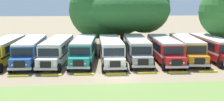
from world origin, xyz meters
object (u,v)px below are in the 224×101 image
object	(u,v)px
parked_bus_slot_5	(137,48)
broad_shade_tree	(121,9)
parked_bus_slot_0	(5,50)
parked_bus_slot_2	(57,50)
parked_bus_slot_3	(84,49)
parked_bus_slot_1	(31,50)
parked_bus_slot_8	(211,47)
parked_bus_slot_7	(186,47)
parked_bus_slot_6	(164,48)
parked_bus_slot_4	(111,49)

from	to	relation	value
parked_bus_slot_5	broad_shade_tree	bearing A→B (deg)	-174.17
parked_bus_slot_0	parked_bus_slot_2	world-z (taller)	same
parked_bus_slot_3	broad_shade_tree	distance (m)	13.77
parked_bus_slot_1	parked_bus_slot_8	distance (m)	22.75
parked_bus_slot_7	parked_bus_slot_8	distance (m)	3.34
parked_bus_slot_6	parked_bus_slot_2	bearing A→B (deg)	-89.10
parked_bus_slot_0	parked_bus_slot_2	distance (m)	6.35
parked_bus_slot_3	parked_bus_slot_5	size ratio (longest dim) A/B	1.01
parked_bus_slot_5	parked_bus_slot_7	world-z (taller)	same
parked_bus_slot_1	parked_bus_slot_3	world-z (taller)	same
parked_bus_slot_5	parked_bus_slot_8	distance (m)	9.71
parked_bus_slot_0	parked_bus_slot_7	xyz separation A→B (m)	(22.53, -0.22, 0.00)
parked_bus_slot_1	parked_bus_slot_2	world-z (taller)	same
parked_bus_slot_0	broad_shade_tree	bearing A→B (deg)	128.99
parked_bus_slot_6	broad_shade_tree	distance (m)	13.51
parked_bus_slot_2	parked_bus_slot_5	world-z (taller)	same
parked_bus_slot_1	parked_bus_slot_7	xyz separation A→B (m)	(19.41, -0.10, 0.00)
parked_bus_slot_2	parked_bus_slot_4	distance (m)	6.52
broad_shade_tree	parked_bus_slot_5	bearing A→B (deg)	-87.09
parked_bus_slot_1	parked_bus_slot_4	world-z (taller)	same
parked_bus_slot_1	broad_shade_tree	xyz separation A→B (m)	(12.44, 11.58, 4.45)
parked_bus_slot_0	parked_bus_slot_1	world-z (taller)	same
parked_bus_slot_5	parked_bus_slot_0	bearing A→B (deg)	-87.59
parked_bus_slot_0	parked_bus_slot_6	xyz separation A→B (m)	(19.53, -0.66, 0.00)
broad_shade_tree	parked_bus_slot_7	bearing A→B (deg)	-59.20
parked_bus_slot_7	broad_shade_tree	bearing A→B (deg)	-143.54
parked_bus_slot_3	parked_bus_slot_5	xyz separation A→B (m)	(6.57, -0.03, 0.00)
parked_bus_slot_0	parked_bus_slot_7	bearing A→B (deg)	92.06
parked_bus_slot_8	parked_bus_slot_7	bearing A→B (deg)	-89.06
parked_bus_slot_2	parked_bus_slot_7	xyz separation A→B (m)	(16.19, 0.16, 0.00)
parked_bus_slot_1	parked_bus_slot_5	world-z (taller)	same
parked_bus_slot_8	parked_bus_slot_4	bearing A→B (deg)	-87.38
parked_bus_slot_4	parked_bus_slot_8	xyz separation A→B (m)	(13.02, 0.62, 0.00)
parked_bus_slot_0	parked_bus_slot_8	bearing A→B (deg)	92.27
parked_bus_slot_2	parked_bus_slot_4	size ratio (longest dim) A/B	1.01
parked_bus_slot_6	broad_shade_tree	world-z (taller)	broad_shade_tree
parked_bus_slot_7	broad_shade_tree	distance (m)	14.31
parked_bus_slot_2	broad_shade_tree	distance (m)	15.65
parked_bus_slot_0	parked_bus_slot_5	size ratio (longest dim) A/B	1.00
parked_bus_slot_0	parked_bus_slot_1	size ratio (longest dim) A/B	1.00
parked_bus_slot_0	parked_bus_slot_8	xyz separation A→B (m)	(25.87, -0.16, 0.00)
parked_bus_slot_1	parked_bus_slot_7	world-z (taller)	same
parked_bus_slot_4	parked_bus_slot_8	world-z (taller)	same
parked_bus_slot_0	parked_bus_slot_3	size ratio (longest dim) A/B	0.99
parked_bus_slot_2	parked_bus_slot_8	bearing A→B (deg)	96.13
parked_bus_slot_1	parked_bus_slot_2	xyz separation A→B (m)	(3.22, -0.26, 0.00)
parked_bus_slot_3	parked_bus_slot_6	size ratio (longest dim) A/B	1.01
parked_bus_slot_1	parked_bus_slot_5	bearing A→B (deg)	89.60
parked_bus_slot_5	parked_bus_slot_1	bearing A→B (deg)	-87.20
parked_bus_slot_0	parked_bus_slot_2	size ratio (longest dim) A/B	0.99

